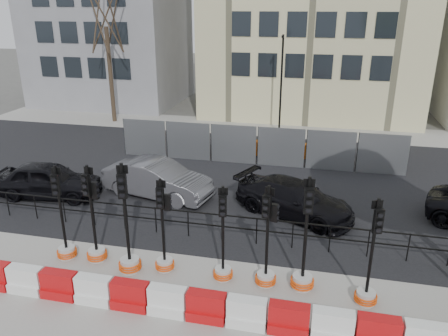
% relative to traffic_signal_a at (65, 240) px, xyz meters
% --- Properties ---
extents(ground, '(120.00, 120.00, 0.00)m').
position_rel_traffic_signal_a_xyz_m(ground, '(4.60, 0.98, -0.65)').
color(ground, '#51514C').
rests_on(ground, ground).
extents(sidewalk_near, '(40.00, 6.00, 0.02)m').
position_rel_traffic_signal_a_xyz_m(sidewalk_near, '(4.60, -2.02, -0.64)').
color(sidewalk_near, gray).
rests_on(sidewalk_near, ground).
extents(road, '(40.00, 14.00, 0.03)m').
position_rel_traffic_signal_a_xyz_m(road, '(4.60, 7.98, -0.64)').
color(road, black).
rests_on(road, ground).
extents(sidewalk_far, '(40.00, 4.00, 0.02)m').
position_rel_traffic_signal_a_xyz_m(sidewalk_far, '(4.60, 16.98, -0.64)').
color(sidewalk_far, gray).
rests_on(sidewalk_far, ground).
extents(building_grey, '(11.00, 9.06, 14.00)m').
position_rel_traffic_signal_a_xyz_m(building_grey, '(-9.40, 22.96, 6.35)').
color(building_grey, gray).
rests_on(building_grey, ground).
extents(kerb_railing, '(18.00, 0.04, 1.00)m').
position_rel_traffic_signal_a_xyz_m(kerb_railing, '(4.60, 2.18, 0.03)').
color(kerb_railing, black).
rests_on(kerb_railing, ground).
extents(heras_fencing, '(14.33, 1.72, 2.00)m').
position_rel_traffic_signal_a_xyz_m(heras_fencing, '(4.59, 10.77, 0.03)').
color(heras_fencing, gray).
rests_on(heras_fencing, ground).
extents(lamp_post_far, '(0.12, 0.56, 6.00)m').
position_rel_traffic_signal_a_xyz_m(lamp_post_far, '(5.10, 15.96, 2.57)').
color(lamp_post_far, black).
rests_on(lamp_post_far, ground).
extents(tree_bare_far, '(2.00, 2.00, 9.00)m').
position_rel_traffic_signal_a_xyz_m(tree_bare_far, '(-6.40, 16.48, 6.00)').
color(tree_bare_far, '#473828').
rests_on(tree_bare_far, ground).
extents(barrier_row, '(16.75, 0.50, 0.80)m').
position_rel_traffic_signal_a_xyz_m(barrier_row, '(4.60, -1.82, -0.29)').
color(barrier_row, red).
rests_on(barrier_row, ground).
extents(traffic_signal_a, '(0.62, 0.62, 3.16)m').
position_rel_traffic_signal_a_xyz_m(traffic_signal_a, '(0.00, 0.00, 0.00)').
color(traffic_signal_a, beige).
rests_on(traffic_signal_a, ground).
extents(traffic_signal_b, '(0.64, 0.64, 3.23)m').
position_rel_traffic_signal_a_xyz_m(traffic_signal_b, '(1.02, 0.09, 0.12)').
color(traffic_signal_b, beige).
rests_on(traffic_signal_b, ground).
extents(traffic_signal_c, '(0.69, 0.69, 3.51)m').
position_rel_traffic_signal_a_xyz_m(traffic_signal_c, '(2.29, -0.24, 0.07)').
color(traffic_signal_c, beige).
rests_on(traffic_signal_c, ground).
extents(traffic_signal_d, '(0.59, 0.59, 3.02)m').
position_rel_traffic_signal_a_xyz_m(traffic_signal_d, '(3.31, 0.06, 0.07)').
color(traffic_signal_d, beige).
rests_on(traffic_signal_d, ground).
extents(traffic_signal_e, '(0.59, 0.59, 2.99)m').
position_rel_traffic_signal_a_xyz_m(traffic_signal_e, '(5.14, -0.01, -0.04)').
color(traffic_signal_e, beige).
rests_on(traffic_signal_e, ground).
extents(traffic_signal_f, '(0.62, 0.62, 3.12)m').
position_rel_traffic_signal_a_xyz_m(traffic_signal_f, '(6.42, -0.02, 0.09)').
color(traffic_signal_f, beige).
rests_on(traffic_signal_f, ground).
extents(traffic_signal_g, '(0.68, 0.68, 3.45)m').
position_rel_traffic_signal_a_xyz_m(traffic_signal_g, '(7.46, 0.05, 0.06)').
color(traffic_signal_g, beige).
rests_on(traffic_signal_g, ground).
extents(traffic_signal_h, '(0.62, 0.62, 3.14)m').
position_rel_traffic_signal_a_xyz_m(traffic_signal_h, '(9.18, -0.26, -0.01)').
color(traffic_signal_h, beige).
rests_on(traffic_signal_h, ground).
extents(car_a, '(2.66, 4.74, 1.49)m').
position_rel_traffic_signal_a_xyz_m(car_a, '(-3.35, 4.18, 0.09)').
color(car_a, black).
rests_on(car_a, ground).
extents(car_b, '(3.62, 5.38, 1.55)m').
position_rel_traffic_signal_a_xyz_m(car_b, '(1.14, 5.21, 0.12)').
color(car_b, '#505055').
rests_on(car_b, ground).
extents(car_c, '(5.46, 6.14, 1.36)m').
position_rel_traffic_signal_a_xyz_m(car_c, '(6.86, 4.71, 0.03)').
color(car_c, black).
rests_on(car_c, ground).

